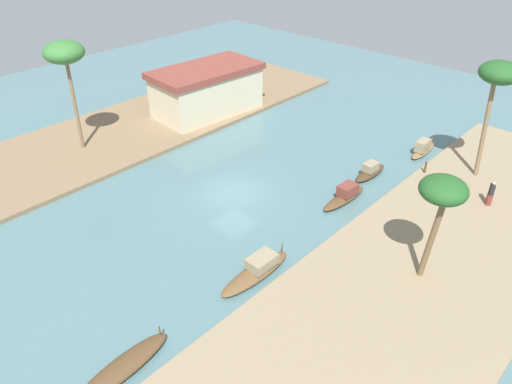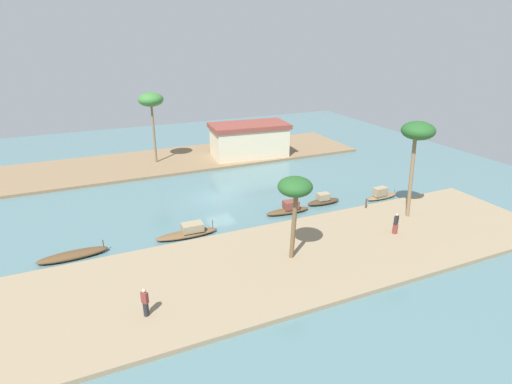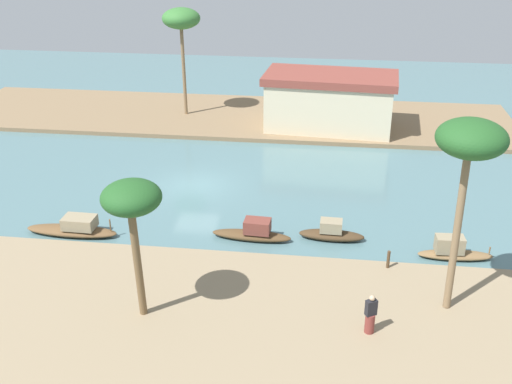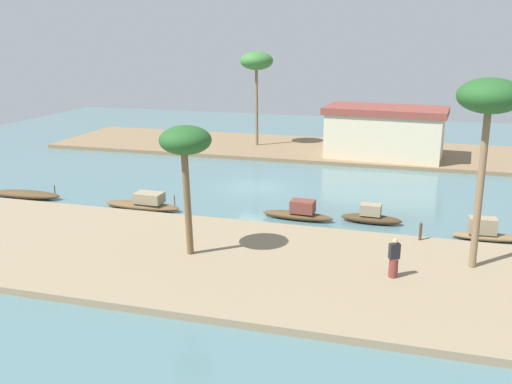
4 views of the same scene
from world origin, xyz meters
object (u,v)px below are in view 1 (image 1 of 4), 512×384
object	(u,v)px
sampan_foreground	(345,196)
riverside_building	(207,90)
sampan_with_tall_canopy	(123,367)
palm_tree_left_near	(443,193)
mooring_post	(425,167)
sampan_upstream_small	(370,171)
sampan_midstream	(257,270)
palm_tree_right_tall	(64,54)
sampan_downstream_large	(423,148)
person_by_mooring	(490,195)
palm_tree_left_far	(499,76)

from	to	relation	value
sampan_foreground	riverside_building	bearing A→B (deg)	81.69
sampan_with_tall_canopy	riverside_building	world-z (taller)	riverside_building
palm_tree_left_near	mooring_post	bearing A→B (deg)	26.05
mooring_post	palm_tree_left_near	distance (m)	12.00
sampan_upstream_small	riverside_building	size ratio (longest dim) A/B	0.34
sampan_upstream_small	sampan_midstream	xyz separation A→B (m)	(-12.91, -1.17, 0.00)
mooring_post	palm_tree_right_tall	xyz separation A→B (m)	(-14.22, 20.89, 6.78)
sampan_downstream_large	sampan_upstream_small	size ratio (longest dim) A/B	1.08
sampan_downstream_large	mooring_post	distance (m)	3.59
sampan_upstream_small	sampan_with_tall_canopy	size ratio (longest dim) A/B	0.69
riverside_building	palm_tree_left_near	bearing A→B (deg)	-101.50
sampan_downstream_large	sampan_with_tall_canopy	xyz separation A→B (m)	(-26.80, 0.02, -0.17)
sampan_downstream_large	palm_tree_left_near	xyz separation A→B (m)	(-13.09, -6.57, 4.93)
sampan_midstream	riverside_building	xyz separation A→B (m)	(12.45, 17.47, 1.96)
sampan_with_tall_canopy	person_by_mooring	world-z (taller)	person_by_mooring
sampan_downstream_large	sampan_midstream	bearing A→B (deg)	176.94
person_by_mooring	palm_tree_left_near	distance (m)	9.92
sampan_downstream_large	person_by_mooring	world-z (taller)	person_by_mooring
sampan_with_tall_canopy	mooring_post	xyz separation A→B (m)	(23.66, -1.73, 0.48)
sampan_foreground	palm_tree_right_tall	world-z (taller)	palm_tree_right_tall
sampan_with_tall_canopy	palm_tree_left_far	world-z (taller)	palm_tree_left_far
sampan_foreground	person_by_mooring	size ratio (longest dim) A/B	2.42
sampan_downstream_large	sampan_upstream_small	bearing A→B (deg)	165.83
sampan_downstream_large	mooring_post	xyz separation A→B (m)	(-3.14, -1.71, 0.31)
sampan_midstream	palm_tree_left_near	xyz separation A→B (m)	(5.53, -6.50, 4.97)
mooring_post	palm_tree_left_far	world-z (taller)	palm_tree_left_far
sampan_with_tall_canopy	sampan_midstream	xyz separation A→B (m)	(8.18, -0.09, 0.13)
sampan_foreground	sampan_midstream	xyz separation A→B (m)	(-9.05, -0.66, -0.03)
palm_tree_left_far	riverside_building	distance (m)	22.79
sampan_downstream_large	palm_tree_left_far	xyz separation A→B (m)	(-0.96, -4.23, 6.88)
sampan_upstream_small	riverside_building	world-z (taller)	riverside_building
person_by_mooring	mooring_post	size ratio (longest dim) A/B	1.97
palm_tree_left_near	palm_tree_right_tall	bearing A→B (deg)	99.41
sampan_midstream	palm_tree_left_far	distance (m)	19.42
sampan_foreground	sampan_midstream	world-z (taller)	sampan_foreground
sampan_midstream	mooring_post	size ratio (longest dim) A/B	5.63
person_by_mooring	palm_tree_left_far	bearing A→B (deg)	-174.20
sampan_with_tall_canopy	palm_tree_left_near	world-z (taller)	palm_tree_left_near
sampan_foreground	palm_tree_left_near	size ratio (longest dim) A/B	0.69
sampan_foreground	riverside_building	xyz separation A→B (m)	(3.39, 16.81, 1.93)
sampan_foreground	sampan_upstream_small	size ratio (longest dim) A/B	1.23
sampan_downstream_large	palm_tree_left_far	distance (m)	8.13
sampan_with_tall_canopy	palm_tree_left_far	bearing A→B (deg)	-12.48
sampan_upstream_small	sampan_with_tall_canopy	distance (m)	21.13
sampan_midstream	riverside_building	bearing A→B (deg)	55.65
palm_tree_right_tall	sampan_upstream_small	bearing A→B (deg)	-57.21
palm_tree_left_near	riverside_building	bearing A→B (deg)	73.91
sampan_midstream	palm_tree_left_far	xyz separation A→B (m)	(17.66, -4.15, 6.92)
sampan_upstream_small	mooring_post	xyz separation A→B (m)	(2.57, -2.80, 0.36)
mooring_post	riverside_building	xyz separation A→B (m)	(-3.03, 19.10, 1.60)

